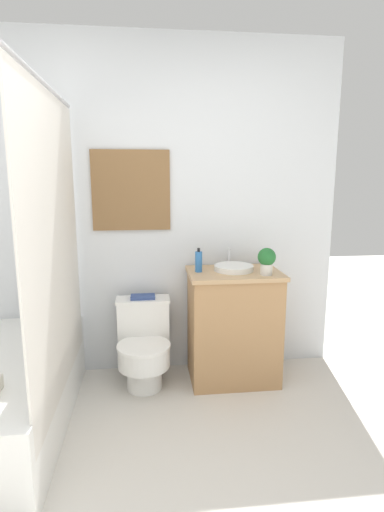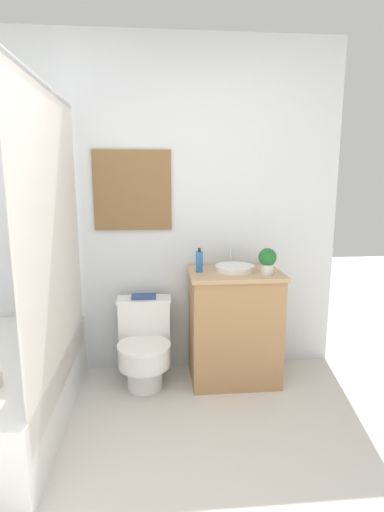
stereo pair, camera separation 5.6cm
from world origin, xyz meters
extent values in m
cube|color=silver|center=(0.00, 1.85, 1.25)|extent=(3.10, 0.05, 2.50)
cube|color=brown|center=(-0.02, 1.81, 1.40)|extent=(0.57, 0.02, 0.58)
cube|color=silver|center=(-0.02, 1.81, 1.40)|extent=(0.54, 0.01, 0.55)
cube|color=white|center=(-0.73, 1.10, 0.23)|extent=(0.63, 1.45, 0.45)
cube|color=silver|center=(-0.42, 1.10, 1.11)|extent=(0.01, 1.33, 1.68)
cylinder|color=#B7B7BC|center=(-0.42, 1.10, 1.97)|extent=(0.02, 1.33, 0.02)
cylinder|color=white|center=(0.05, 1.50, 0.10)|extent=(0.25, 0.25, 0.19)
cylinder|color=white|center=(0.05, 1.45, 0.26)|extent=(0.36, 0.36, 0.14)
cylinder|color=white|center=(0.05, 1.45, 0.34)|extent=(0.37, 0.37, 0.02)
cube|color=white|center=(0.05, 1.69, 0.41)|extent=(0.38, 0.18, 0.36)
cube|color=white|center=(0.05, 1.69, 0.61)|extent=(0.40, 0.18, 0.02)
cube|color=#AD7F51|center=(0.71, 1.57, 0.40)|extent=(0.63, 0.44, 0.80)
cube|color=tan|center=(0.71, 1.57, 0.82)|extent=(0.66, 0.47, 0.03)
cylinder|color=white|center=(0.71, 1.59, 0.85)|extent=(0.28, 0.28, 0.04)
cylinder|color=silver|center=(0.71, 1.76, 0.90)|extent=(0.02, 0.02, 0.13)
cylinder|color=#2D6BB2|center=(0.45, 1.59, 0.90)|extent=(0.05, 0.05, 0.15)
cylinder|color=black|center=(0.45, 1.59, 0.99)|extent=(0.02, 0.02, 0.03)
cylinder|color=beige|center=(0.91, 1.44, 0.87)|extent=(0.08, 0.08, 0.08)
sphere|color=#23662D|center=(0.91, 1.44, 0.96)|extent=(0.12, 0.12, 0.12)
cube|color=#33477F|center=(0.05, 1.69, 0.63)|extent=(0.18, 0.11, 0.02)
camera|label=1|loc=(0.08, -1.17, 1.49)|focal=28.00mm
camera|label=2|loc=(0.14, -1.18, 1.49)|focal=28.00mm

